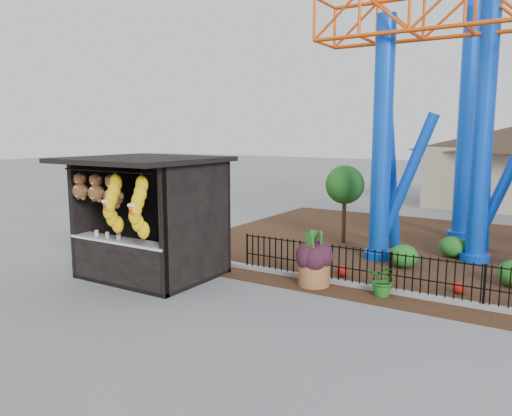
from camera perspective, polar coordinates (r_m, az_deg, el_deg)
The scene contains 9 objects.
ground at distance 10.89m, azimuth -4.37°, elevation -11.48°, with size 120.00×120.00×0.00m, color slate.
mulch_bed at distance 16.77m, azimuth 24.07°, elevation -4.98°, with size 18.00×12.00×0.02m, color #331E11.
curb at distance 11.99m, azimuth 20.66°, elevation -9.81°, with size 18.00×0.18×0.12m, color gray.
prize_booth at distance 13.05m, azimuth -12.69°, elevation -1.34°, with size 3.50×3.40×3.12m.
picket_fence at distance 11.74m, azimuth 25.13°, elevation -8.23°, with size 12.20×0.06×1.00m, color black, non-canonical shape.
terracotta_planter at distance 12.42m, azimuth 6.64°, elevation -7.39°, with size 0.77×0.77×0.64m, color #9C6038.
planter_foliage at distance 12.26m, azimuth 6.69°, elevation -4.51°, with size 0.70×0.70×0.64m, color black.
potted_plant at distance 11.90m, azimuth 14.39°, elevation -7.99°, with size 0.70×0.61×0.78m, color #275318.
landscaping at distance 14.38m, azimuth 25.26°, elevation -5.99°, with size 7.69×4.20×0.67m.
Camera 1 is at (6.08, -8.22, 3.75)m, focal length 35.00 mm.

